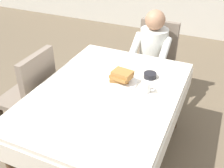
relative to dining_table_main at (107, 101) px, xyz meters
name	(u,v)px	position (x,y,z in m)	size (l,w,h in m)	color
ground_plane	(107,156)	(0.00, 0.00, -0.65)	(14.00, 14.00, 0.00)	brown
dining_table_main	(107,101)	(0.00, 0.00, 0.00)	(1.12, 1.52, 0.74)	silver
chair_diner	(155,57)	(0.08, 1.17, -0.12)	(0.44, 0.45, 0.93)	#7A6B5B
diner_person	(152,51)	(0.08, 1.01, 0.02)	(0.40, 0.43, 1.12)	silver
chair_left_side	(32,91)	(-0.77, 0.00, -0.12)	(0.45, 0.44, 0.93)	#7A6B5B
plate_breakfast	(121,82)	(0.05, 0.17, 0.10)	(0.28, 0.28, 0.02)	white
breakfast_stack	(121,76)	(0.05, 0.17, 0.15)	(0.21, 0.17, 0.10)	#A36B33
cup_coffee	(146,87)	(0.28, 0.13, 0.13)	(0.11, 0.08, 0.08)	white
bowl_butter	(150,75)	(0.25, 0.35, 0.11)	(0.11, 0.11, 0.04)	black
fork_left_of_plate	(99,79)	(-0.14, 0.15, 0.09)	(0.18, 0.01, 0.01)	silver
knife_right_of_plate	(141,89)	(0.24, 0.15, 0.09)	(0.20, 0.01, 0.01)	silver
spoon_near_edge	(104,104)	(0.05, -0.15, 0.09)	(0.15, 0.01, 0.01)	silver
napkin_folded	(82,85)	(-0.22, 0.01, 0.09)	(0.17, 0.12, 0.01)	white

